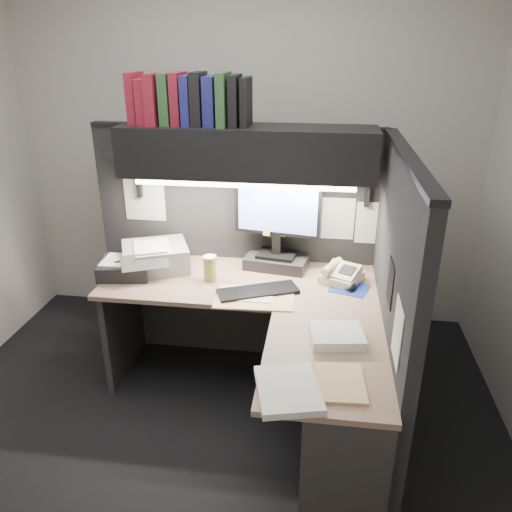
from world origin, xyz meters
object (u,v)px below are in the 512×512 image
keyboard (258,291)px  telephone (342,275)px  printer (156,257)px  desk (282,376)px  monitor (277,234)px  overhead_shelf (247,152)px  notebook_stack (126,268)px  coffee_cup (210,269)px

keyboard → telephone: bearing=1.3°
keyboard → printer: printer is taller
desk → monitor: size_ratio=2.83×
overhead_shelf → notebook_stack: size_ratio=4.88×
keyboard → printer: (-0.71, 0.26, 0.07)m
desk → overhead_shelf: size_ratio=1.10×
coffee_cup → notebook_stack: coffee_cup is taller
monitor → keyboard: monitor is taller
keyboard → printer: size_ratio=1.18×
overhead_shelf → notebook_stack: bearing=-163.9°
overhead_shelf → monitor: size_ratio=2.58×
printer → overhead_shelf: bearing=-14.5°
telephone → notebook_stack: notebook_stack is taller
coffee_cup → keyboard: bearing=-23.0°
desk → telephone: bearing=63.6°
overhead_shelf → notebook_stack: overhead_shelf is taller
monitor → telephone: 0.49m
overhead_shelf → keyboard: 0.84m
desk → keyboard: bearing=114.7°
desk → coffee_cup: size_ratio=11.18×
monitor → coffee_cup: monitor is taller
telephone → coffee_cup: 0.82m
notebook_stack → desk: bearing=-26.8°
desk → keyboard: (-0.18, 0.40, 0.30)m
desk → keyboard: keyboard is taller
overhead_shelf → telephone: (0.61, -0.12, -0.73)m
monitor → coffee_cup: bearing=-138.4°
desk → printer: printer is taller
telephone → notebook_stack: size_ratio=0.71×
telephone → printer: (-1.21, 0.03, 0.04)m
overhead_shelf → coffee_cup: 0.75m
desk → overhead_shelf: overhead_shelf is taller
keyboard → telephone: (0.50, 0.23, 0.03)m
overhead_shelf → printer: bearing=-170.9°
desk → coffee_cup: (-0.50, 0.54, 0.36)m
overhead_shelf → keyboard: (0.12, -0.35, -0.76)m
keyboard → telephone: telephone is taller
keyboard → coffee_cup: bearing=133.5°
desk → telephone: telephone is taller
notebook_stack → keyboard: bearing=-8.7°
telephone → printer: 1.21m
monitor → printer: 0.81m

